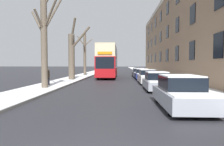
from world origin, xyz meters
TOP-DOWN VIEW (x-y plane):
  - sidewalk_left at (-5.79, 53.00)m, footprint 3.01×130.00m
  - sidewalk_right at (5.79, 53.00)m, footprint 3.01×130.00m
  - terrace_facade_right at (11.79, 29.15)m, footprint 9.10×47.43m
  - bare_tree_left_0 at (-5.40, 11.77)m, footprint 2.90×1.97m
  - bare_tree_left_1 at (-5.42, 20.41)m, footprint 2.72×1.54m
  - bare_tree_left_2 at (-5.57, 29.44)m, footprint 2.44×2.20m
  - double_decker_bus at (-1.47, 25.78)m, footprint 2.53×10.91m
  - parked_car_0 at (3.19, 5.63)m, footprint 1.88×4.35m
  - parked_car_1 at (3.19, 11.78)m, footprint 1.80×3.92m
  - parked_car_2 at (3.19, 17.09)m, footprint 1.77×4.46m
  - parked_car_3 at (3.19, 22.70)m, footprint 1.79×3.98m
  - parked_car_4 at (3.19, 27.87)m, footprint 1.86×4.57m
  - pedestrian_left_sidewalk at (-5.97, 13.76)m, footprint 0.36×0.36m

SIDE VIEW (x-z plane):
  - sidewalk_left at x=-5.79m, z-range 0.00..0.16m
  - sidewalk_right at x=5.79m, z-range 0.00..0.16m
  - parked_car_4 at x=3.19m, z-range -0.05..1.30m
  - parked_car_3 at x=3.19m, z-range -0.05..1.35m
  - parked_car_1 at x=3.19m, z-range -0.06..1.36m
  - parked_car_2 at x=3.19m, z-range -0.05..1.38m
  - parked_car_0 at x=3.19m, z-range -0.06..1.42m
  - pedestrian_left_sidewalk at x=-5.97m, z-range 0.08..1.72m
  - double_decker_bus at x=-1.47m, z-range 0.29..4.88m
  - bare_tree_left_1 at x=-5.42m, z-range -0.51..6.86m
  - bare_tree_left_2 at x=-5.57m, z-range 0.15..7.34m
  - bare_tree_left_0 at x=-5.40m, z-range -0.46..8.74m
  - terrace_facade_right at x=11.79m, z-range 0.00..12.93m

